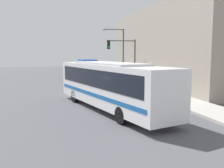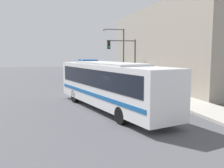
{
  "view_description": "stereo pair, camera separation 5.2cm",
  "coord_description": "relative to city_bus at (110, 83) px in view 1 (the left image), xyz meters",
  "views": [
    {
      "loc": [
        -4.57,
        -14.71,
        3.81
      ],
      "look_at": [
        0.7,
        4.3,
        1.39
      ],
      "focal_mm": 40.0,
      "sensor_mm": 36.0,
      "label": 1
    },
    {
      "loc": [
        -4.52,
        -14.72,
        3.81
      ],
      "look_at": [
        0.7,
        4.3,
        1.39
      ],
      "focal_mm": 40.0,
      "sensor_mm": 36.0,
      "label": 2
    }
  ],
  "objects": [
    {
      "name": "ground_plane",
      "position": [
        0.3,
        -1.3,
        -1.86
      ],
      "size": [
        120.0,
        120.0,
        0.0
      ],
      "primitive_type": "plane",
      "color": "#515156"
    },
    {
      "name": "delivery_truck",
      "position": [
        2.29,
        22.64,
        -0.26
      ],
      "size": [
        2.2,
        6.97,
        2.91
      ],
      "color": "#265999",
      "rests_on": "ground_plane"
    },
    {
      "name": "building_facade",
      "position": [
        10.61,
        11.74,
        2.73
      ],
      "size": [
        6.0,
        24.09,
        9.17
      ],
      "color": "#9E9384",
      "rests_on": "ground_plane"
    },
    {
      "name": "pedestrian_mid_block",
      "position": [
        6.16,
        2.96,
        -0.72
      ],
      "size": [
        0.34,
        0.34,
        1.86
      ],
      "color": "#47382D",
      "rests_on": "sidewalk"
    },
    {
      "name": "traffic_light_pole",
      "position": [
        4.42,
        9.97,
        1.86
      ],
      "size": [
        3.28,
        0.35,
        5.15
      ],
      "color": "#47474C",
      "rests_on": "sidewalk"
    },
    {
      "name": "pedestrian_near_corner",
      "position": [
        6.53,
        11.42,
        -0.74
      ],
      "size": [
        0.34,
        0.34,
        1.83
      ],
      "color": "#47382D",
      "rests_on": "sidewalk"
    },
    {
      "name": "city_bus",
      "position": [
        0.0,
        0.0,
        0.0
      ],
      "size": [
        5.24,
        12.23,
        3.22
      ],
      "rotation": [
        0.0,
        0.0,
        0.24
      ],
      "color": "white",
      "rests_on": "ground_plane"
    },
    {
      "name": "street_lamp",
      "position": [
        5.24,
        14.4,
        2.38
      ],
      "size": [
        2.89,
        0.28,
        6.71
      ],
      "color": "#47474C",
      "rests_on": "sidewalk"
    },
    {
      "name": "fire_hydrant",
      "position": [
        5.4,
        3.61,
        -1.29
      ],
      "size": [
        0.27,
        0.36,
        0.79
      ],
      "color": "gold",
      "rests_on": "sidewalk"
    },
    {
      "name": "parking_meter",
      "position": [
        5.4,
        7.27,
        -0.79
      ],
      "size": [
        0.14,
        0.14,
        1.33
      ],
      "color": "#47474C",
      "rests_on": "sidewalk"
    },
    {
      "name": "sidewalk",
      "position": [
        6.21,
        18.7,
        -1.77
      ],
      "size": [
        2.81,
        70.0,
        0.17
      ],
      "color": "#B7B2A8",
      "rests_on": "ground_plane"
    }
  ]
}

